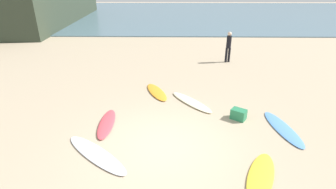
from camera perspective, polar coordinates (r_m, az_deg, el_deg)
ground_plane at (r=7.61m, az=-0.98°, el=-11.53°), size 120.00×120.00×0.00m
ocean_water at (r=42.64m, az=0.73°, el=18.04°), size 120.00×40.00×0.08m
surfboard_0 at (r=11.05m, az=-2.58°, el=0.59°), size 1.28×2.09×0.08m
surfboard_1 at (r=10.16m, az=5.24°, el=-1.66°), size 1.79×2.20×0.09m
surfboard_2 at (r=6.95m, az=20.20°, el=-16.89°), size 1.40×2.05×0.08m
surfboard_3 at (r=9.19m, az=24.44°, el=-6.95°), size 0.86×2.35×0.06m
surfboard_4 at (r=8.87m, az=-13.65°, el=-6.34°), size 0.61×2.00×0.09m
surfboard_5 at (r=7.52m, az=-15.92°, el=-12.78°), size 2.31×2.10×0.06m
beachgoer_near at (r=15.63m, az=13.50°, el=10.73°), size 0.36×0.36×1.81m
beach_cooler at (r=9.23m, az=15.61°, el=-4.32°), size 0.61×0.57×0.37m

